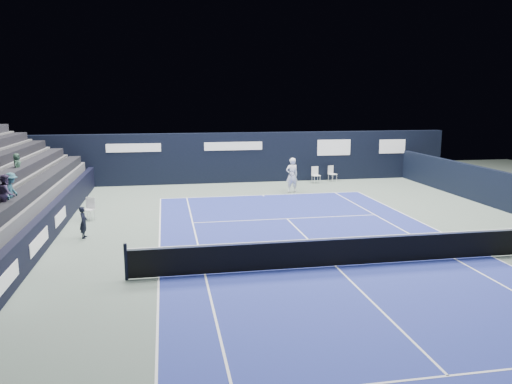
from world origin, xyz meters
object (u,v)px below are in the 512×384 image
(tennis_net, at_px, (336,251))
(tennis_player, at_px, (292,175))
(folding_chair_back_b, at_px, (332,172))
(folding_chair_back_a, at_px, (315,172))
(line_judge_chair, at_px, (89,207))

(tennis_net, distance_m, tennis_player, 12.60)
(folding_chair_back_b, relative_size, tennis_net, 0.08)
(folding_chair_back_a, xyz_separation_m, line_judge_chair, (-12.52, -7.46, -0.13))
(folding_chair_back_a, bearing_deg, line_judge_chair, -156.62)
(folding_chair_back_a, bearing_deg, tennis_net, -112.12)
(folding_chair_back_b, bearing_deg, tennis_player, -159.73)
(tennis_net, relative_size, tennis_player, 6.61)
(folding_chair_back_b, distance_m, tennis_net, 16.53)
(folding_chair_back_a, bearing_deg, folding_chair_back_b, 8.79)
(folding_chair_back_a, xyz_separation_m, folding_chair_back_b, (1.20, 0.35, -0.11))
(folding_chair_back_a, distance_m, tennis_player, 3.66)
(line_judge_chair, relative_size, tennis_player, 0.50)
(line_judge_chair, bearing_deg, tennis_net, -18.37)
(line_judge_chair, xyz_separation_m, tennis_net, (8.49, -7.87, -0.04))
(tennis_player, bearing_deg, line_judge_chair, -155.91)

